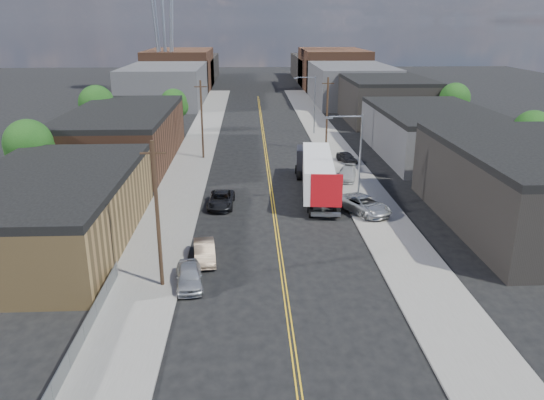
{
  "coord_description": "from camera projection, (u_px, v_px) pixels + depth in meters",
  "views": [
    {
      "loc": [
        -2.24,
        -22.21,
        16.93
      ],
      "look_at": [
        -0.37,
        20.44,
        2.5
      ],
      "focal_mm": 35.0,
      "sensor_mm": 36.0,
      "label": 1
    }
  ],
  "objects": [
    {
      "name": "sidewalk_left",
      "position": [
        193.0,
        158.0,
        68.7
      ],
      "size": [
        5.0,
        140.0,
        0.15
      ],
      "primitive_type": "cube",
      "color": "slate",
      "rests_on": "ground"
    },
    {
      "name": "sidewalk_right",
      "position": [
        339.0,
        157.0,
        69.49
      ],
      "size": [
        5.0,
        140.0,
        0.15
      ],
      "primitive_type": "cube",
      "color": "slate",
      "rests_on": "ground"
    },
    {
      "name": "utility_pole_left_far",
      "position": [
        202.0,
        119.0,
        67.13
      ],
      "size": [
        1.6,
        0.26,
        10.0
      ],
      "color": "black",
      "rests_on": "ground"
    },
    {
      "name": "skyline_right_a",
      "position": [
        350.0,
        83.0,
        115.99
      ],
      "size": [
        16.0,
        30.0,
        8.0
      ],
      "primitive_type": "cube",
      "color": "#3A3A3C",
      "rests_on": "ground"
    },
    {
      "name": "industrial_right_c",
      "position": [
        385.0,
        99.0,
        94.37
      ],
      "size": [
        14.0,
        22.0,
        7.6
      ],
      "color": "black",
      "rests_on": "ground"
    },
    {
      "name": "car_left_a",
      "position": [
        189.0,
        276.0,
        35.5
      ],
      "size": [
        2.28,
        4.5,
        1.47
      ],
      "primitive_type": "imported",
      "rotation": [
        0.0,
        0.0,
        0.13
      ],
      "color": "#B1B3B6",
      "rests_on": "ground"
    },
    {
      "name": "industrial_right_a",
      "position": [
        533.0,
        186.0,
        45.24
      ],
      "size": [
        14.0,
        22.0,
        7.1
      ],
      "color": "black",
      "rests_on": "ground"
    },
    {
      "name": "skyline_left_b",
      "position": [
        180.0,
        70.0,
        137.67
      ],
      "size": [
        16.0,
        26.0,
        10.0
      ],
      "primitive_type": "cube",
      "color": "#462A1C",
      "rests_on": "ground"
    },
    {
      "name": "warehouse_brown",
      "position": [
        123.0,
        136.0,
        66.37
      ],
      "size": [
        12.0,
        26.0,
        6.6
      ],
      "color": "#462A1C",
      "rests_on": "ground"
    },
    {
      "name": "skyline_left_a",
      "position": [
        166.0,
        84.0,
        114.33
      ],
      "size": [
        16.0,
        30.0,
        8.0
      ],
      "primitive_type": "cube",
      "color": "#3A3A3C",
      "rests_on": "ground"
    },
    {
      "name": "skyline_left_c",
      "position": [
        188.0,
        69.0,
        157.08
      ],
      "size": [
        16.0,
        40.0,
        7.0
      ],
      "primitive_type": "cube",
      "color": "black",
      "rests_on": "ground"
    },
    {
      "name": "chainlink_fence",
      "position": [
        84.0,
        333.0,
        29.16
      ],
      "size": [
        0.05,
        16.0,
        1.22
      ],
      "color": "slate",
      "rests_on": "ground"
    },
    {
      "name": "streetlight_far",
      "position": [
        312.0,
        100.0,
        81.93
      ],
      "size": [
        3.39,
        0.25,
        9.0
      ],
      "color": "gray",
      "rests_on": "ground"
    },
    {
      "name": "tree_right_far",
      "position": [
        455.0,
        100.0,
        82.91
      ],
      "size": [
        4.85,
        4.76,
        7.91
      ],
      "color": "black",
      "rests_on": "ground"
    },
    {
      "name": "utility_pole_right",
      "position": [
        327.0,
        114.0,
        70.66
      ],
      "size": [
        1.6,
        0.26,
        10.0
      ],
      "color": "black",
      "rests_on": "ground"
    },
    {
      "name": "tree_left_mid",
      "position": [
        97.0,
        105.0,
        75.84
      ],
      "size": [
        5.1,
        5.04,
        8.37
      ],
      "color": "black",
      "rests_on": "ground"
    },
    {
      "name": "centerline",
      "position": [
        267.0,
        158.0,
        69.12
      ],
      "size": [
        0.32,
        120.0,
        0.01
      ],
      "primitive_type": "cube",
      "color": "gold",
      "rests_on": "ground"
    },
    {
      "name": "car_right_lot_c",
      "position": [
        347.0,
        157.0,
        66.15
      ],
      "size": [
        2.5,
        4.07,
        1.3
      ],
      "primitive_type": "imported",
      "rotation": [
        0.0,
        0.0,
        0.27
      ],
      "color": "black",
      "rests_on": "sidewalk_right"
    },
    {
      "name": "skyline_right_c",
      "position": [
        322.0,
        68.0,
        158.74
      ],
      "size": [
        16.0,
        40.0,
        7.0
      ],
      "primitive_type": "cube",
      "color": "black",
      "rests_on": "ground"
    },
    {
      "name": "warehouse_tan",
      "position": [
        51.0,
        209.0,
        41.92
      ],
      "size": [
        12.0,
        22.0,
        5.6
      ],
      "color": "olive",
      "rests_on": "ground"
    },
    {
      "name": "car_right_lot_b",
      "position": [
        347.0,
        174.0,
        58.99
      ],
      "size": [
        2.93,
        4.88,
        1.33
      ],
      "primitive_type": "imported",
      "rotation": [
        0.0,
        0.0,
        -0.25
      ],
      "color": "#B0B0B0",
      "rests_on": "sidewalk_right"
    },
    {
      "name": "car_left_c",
      "position": [
        221.0,
        200.0,
        50.7
      ],
      "size": [
        2.59,
        5.21,
        1.42
      ],
      "primitive_type": "imported",
      "rotation": [
        0.0,
        0.0,
        -0.05
      ],
      "color": "black",
      "rests_on": "ground"
    },
    {
      "name": "tree_left_near",
      "position": [
        29.0,
        147.0,
        52.27
      ],
      "size": [
        4.85,
        4.76,
        7.91
      ],
      "color": "black",
      "rests_on": "ground"
    },
    {
      "name": "streetlight_near",
      "position": [
        356.0,
        154.0,
        48.8
      ],
      "size": [
        3.39,
        0.25,
        9.0
      ],
      "color": "gray",
      "rests_on": "ground"
    },
    {
      "name": "semi_truck",
      "position": [
        315.0,
        170.0,
        54.31
      ],
      "size": [
        3.98,
        16.61,
        4.29
      ],
      "rotation": [
        0.0,
        0.0,
        -0.09
      ],
      "color": "silver",
      "rests_on": "ground"
    },
    {
      "name": "car_left_b",
      "position": [
        204.0,
        252.0,
        39.27
      ],
      "size": [
        2.0,
        4.48,
        1.43
      ],
      "primitive_type": "imported",
      "rotation": [
        0.0,
        0.0,
        0.12
      ],
      "color": "#866F58",
      "rests_on": "ground"
    },
    {
      "name": "ground",
      "position": [
        263.0,
        135.0,
        83.32
      ],
      "size": [
        260.0,
        260.0,
        0.0
      ],
      "primitive_type": "plane",
      "color": "black",
      "rests_on": "ground"
    },
    {
      "name": "utility_pole_left_near",
      "position": [
        157.0,
        215.0,
        34.01
      ],
      "size": [
        1.6,
        0.26,
        10.0
      ],
      "color": "black",
      "rests_on": "ground"
    },
    {
      "name": "skyline_right_b",
      "position": [
        333.0,
        69.0,
        139.33
      ],
      "size": [
        16.0,
        26.0,
        10.0
      ],
      "primitive_type": "cube",
      "color": "#462A1C",
      "rests_on": "ground"
    },
    {
      "name": "car_right_lot_a",
      "position": [
        364.0,
        205.0,
        48.63
      ],
      "size": [
        5.09,
        6.33,
        1.6
      ],
      "primitive_type": "imported",
      "rotation": [
        0.0,
        0.0,
        0.5
      ],
      "color": "#ABAEB0",
      "rests_on": "sidewalk_right"
    },
    {
      "name": "tree_left_far",
      "position": [
        174.0,
        104.0,
        83.17
      ],
      "size": [
        4.35,
        4.2,
        6.97
      ],
      "color": "black",
      "rests_on": "ground"
    },
    {
      "name": "tree_right_near",
      "position": [
        533.0,
        133.0,
        60.29
      ],
      "size": [
        4.6,
        4.48,
        7.44
      ],
      "color": "black",
      "rests_on": "ground"
    },
    {
      "name": "industrial_right_b",
      "position": [
        432.0,
        132.0,
        70.0
      ],
      "size": [
        14.0,
        24.0,
        6.1
      ],
      "color": "#3A3A3C",
      "rests_on": "ground"
    }
  ]
}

